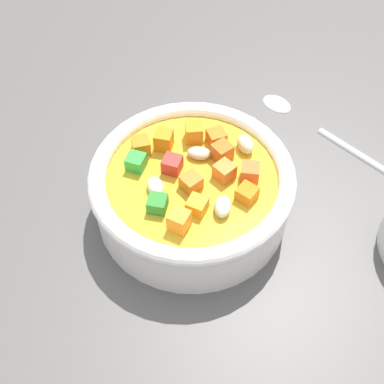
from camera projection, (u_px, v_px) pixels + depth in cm
name	position (u px, v px, depth cm)	size (l,w,h in cm)	color
ground_plane	(192.00, 216.00, 51.62)	(140.00, 140.00, 2.00)	#565451
soup_bowl_main	(192.00, 189.00, 48.22)	(19.07, 19.07, 7.04)	white
spoon	(319.00, 128.00, 57.32)	(19.23, 7.97, 0.84)	silver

